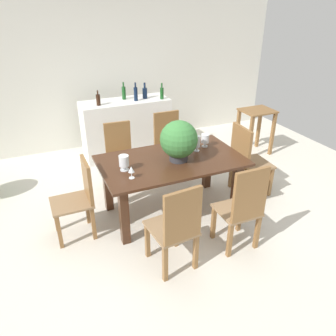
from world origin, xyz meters
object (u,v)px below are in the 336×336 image
chair_far_left (120,152)px  kitchen_counter (126,128)px  wine_glass (131,170)px  crystal_vase_right (205,139)px  dining_table (171,169)px  wine_bottle_green (98,100)px  crystal_vase_center_near (124,162)px  wine_bottle_amber (162,93)px  chair_foot_end (246,158)px  flower_centerpiece (179,140)px  wine_bottle_clear (124,93)px  wine_bottle_tall (136,94)px  side_table (256,123)px  chair_near_right (243,206)px  chair_far_right (169,142)px  crystal_vase_left (197,142)px  chair_head_end (79,196)px  chair_near_left (177,226)px  wine_bottle_dark (145,93)px

chair_far_left → kitchen_counter: 1.05m
wine_glass → crystal_vase_right: bearing=20.5°
dining_table → wine_bottle_green: size_ratio=7.29×
crystal_vase_center_near → wine_bottle_amber: 2.19m
chair_foot_end → flower_centerpiece: flower_centerpiece is taller
dining_table → crystal_vase_right: 0.64m
kitchen_counter → crystal_vase_center_near: bearing=-107.4°
chair_foot_end → chair_far_left: (-1.50, 0.95, -0.04)m
wine_bottle_clear → wine_bottle_tall: (0.15, -0.16, 0.01)m
side_table → flower_centerpiece: bearing=-150.7°
chair_near_right → flower_centerpiece: bearing=-70.3°
crystal_vase_center_near → side_table: bearing=22.6°
chair_far_right → crystal_vase_left: chair_far_right is taller
chair_head_end → wine_bottle_clear: 2.39m
crystal_vase_left → chair_head_end: bearing=-176.5°
crystal_vase_center_near → wine_bottle_clear: bearing=72.9°
chair_far_left → chair_far_right: chair_far_right is taller
chair_head_end → chair_near_left: size_ratio=0.93×
chair_far_left → side_table: bearing=6.6°
wine_bottle_green → wine_bottle_dark: wine_bottle_dark is taller
chair_foot_end → flower_centerpiece: bearing=96.4°
flower_centerpiece → kitchen_counter: flower_centerpiece is taller
chair_foot_end → wine_bottle_tall: wine_bottle_tall is taller
chair_near_left → crystal_vase_right: bearing=-134.4°
kitchen_counter → wine_bottle_tall: bearing=-23.6°
chair_near_left → wine_bottle_dark: size_ratio=3.78×
dining_table → wine_bottle_amber: (0.62, 1.77, 0.46)m
dining_table → side_table: 2.35m
wine_bottle_clear → wine_bottle_amber: bearing=-22.4°
crystal_vase_left → side_table: (1.69, 0.98, -0.31)m
dining_table → wine_bottle_dark: wine_bottle_dark is taller
dining_table → side_table: size_ratio=2.19×
kitchen_counter → wine_bottle_tall: (0.17, -0.08, 0.60)m
chair_head_end → wine_bottle_tall: bearing=144.3°
wine_bottle_tall → chair_near_left: bearing=-101.3°
crystal_vase_left → wine_bottle_clear: size_ratio=0.73×
chair_near_right → crystal_vase_left: (0.01, 1.06, 0.31)m
wine_bottle_amber → side_table: (1.47, -0.69, -0.51)m
crystal_vase_right → kitchen_counter: kitchen_counter is taller
chair_near_left → crystal_vase_center_near: chair_near_left is taller
chair_far_left → chair_head_end: size_ratio=1.01×
wine_glass → wine_bottle_clear: (0.61, 2.26, 0.23)m
chair_far_left → wine_bottle_dark: bearing=55.9°
chair_far_left → wine_bottle_amber: wine_bottle_amber is taller
kitchen_counter → wine_bottle_clear: 0.60m
wine_bottle_green → wine_bottle_amber: size_ratio=0.90×
wine_glass → chair_head_end: bearing=155.6°
crystal_vase_right → wine_bottle_amber: 1.61m
chair_head_end → wine_glass: size_ratio=6.56×
wine_bottle_clear → wine_bottle_dark: 0.35m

